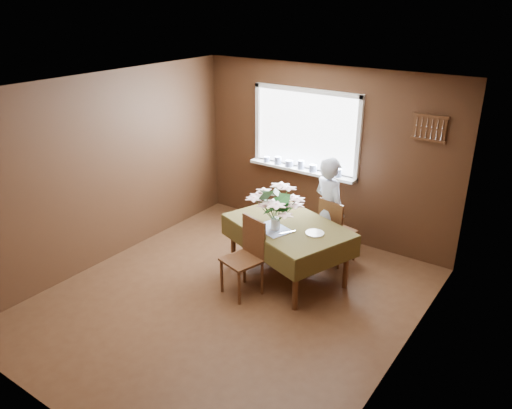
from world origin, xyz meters
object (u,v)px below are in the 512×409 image
Objects in this scene: flower_bouquet at (276,204)px; chair_near at (247,253)px; dining_table at (288,231)px; seated_woman at (329,211)px; chair_far at (334,228)px.

chair_near is at bearing -112.12° from flower_bouquet.
dining_table is 0.70m from seated_woman.
seated_woman reaches higher than chair_near.
chair_far is at bearing 82.52° from chair_near.
chair_far is 0.97× the size of chair_near.
flower_bouquet reaches higher than chair_far.
flower_bouquet is (0.15, 0.38, 0.54)m from chair_near.
seated_woman is 0.96m from flower_bouquet.
seated_woman is at bearing 71.78° from flower_bouquet.
flower_bouquet is (-0.38, -0.87, 0.56)m from chair_far.
dining_table is 0.47m from flower_bouquet.
seated_woman is (0.44, 1.24, 0.22)m from chair_near.
chair_near is 1.33m from seated_woman.
seated_woman is at bearing 90.00° from dining_table.
chair_near is at bearing 95.23° from seated_woman.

